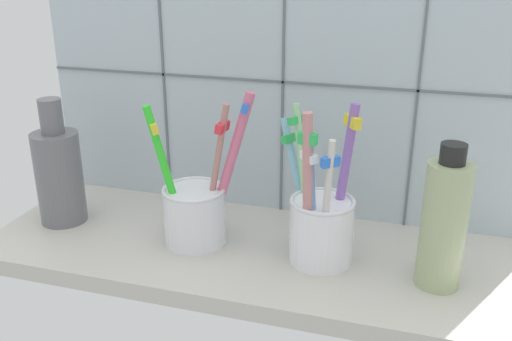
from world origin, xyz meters
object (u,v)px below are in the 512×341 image
at_px(ceramic_vase, 60,172).
at_px(toothbrush_cup_right, 320,221).
at_px(soap_bottle, 444,223).
at_px(toothbrush_cup_left, 196,209).

bearing_deg(ceramic_vase, toothbrush_cup_right, -1.62).
height_order(toothbrush_cup_right, soap_bottle, toothbrush_cup_right).
distance_m(toothbrush_cup_right, soap_bottle, 0.13).
xyz_separation_m(toothbrush_cup_left, toothbrush_cup_right, (0.15, -0.00, 0.01)).
height_order(toothbrush_cup_right, ceramic_vase, toothbrush_cup_right).
xyz_separation_m(toothbrush_cup_right, ceramic_vase, (-0.33, 0.01, 0.02)).
distance_m(toothbrush_cup_left, ceramic_vase, 0.19).
xyz_separation_m(toothbrush_cup_left, ceramic_vase, (-0.19, 0.01, 0.02)).
distance_m(toothbrush_cup_left, soap_bottle, 0.27).
bearing_deg(toothbrush_cup_left, ceramic_vase, 177.30).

